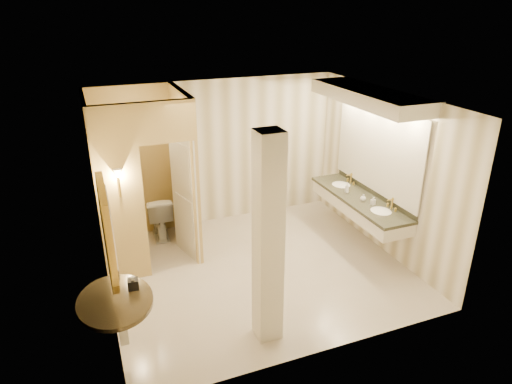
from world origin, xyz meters
TOP-DOWN VIEW (x-y plane):
  - floor at (0.00, 0.00)m, footprint 4.50×4.50m
  - ceiling at (0.00, 0.00)m, footprint 4.50×4.50m
  - wall_back at (0.00, 2.00)m, footprint 4.50×0.02m
  - wall_front at (0.00, -2.00)m, footprint 4.50×0.02m
  - wall_left at (-2.25, 0.00)m, footprint 0.02×4.00m
  - wall_right at (2.25, 0.00)m, footprint 0.02×4.00m
  - toilet_closet at (-1.12, 0.97)m, footprint 1.50×1.55m
  - wall_sconce at (-1.93, 0.43)m, footprint 0.14×0.14m
  - vanity at (1.98, 0.19)m, footprint 0.75×2.42m
  - console_shelf at (-2.21, -1.26)m, footprint 1.05×1.05m
  - pillar at (-0.45, -1.46)m, footprint 0.30×0.30m
  - tissue_box at (-2.00, -1.12)m, footprint 0.13×0.13m
  - toilet at (-1.23, 1.71)m, footprint 0.48×0.80m
  - soap_bottle_a at (1.97, -0.16)m, footprint 0.07×0.07m
  - soap_bottle_b at (1.90, 0.02)m, footprint 0.11×0.11m
  - soap_bottle_c at (1.84, 0.44)m, footprint 0.07×0.07m

SIDE VIEW (x-z plane):
  - floor at x=0.00m, z-range 0.00..0.00m
  - toilet at x=-1.23m, z-range 0.00..0.79m
  - tissue_box at x=-2.00m, z-range 0.88..1.00m
  - soap_bottle_b at x=1.90m, z-range 0.88..1.00m
  - soap_bottle_a at x=1.97m, z-range 0.88..1.01m
  - soap_bottle_c at x=1.84m, z-range 0.88..1.06m
  - console_shelf at x=-2.21m, z-range 0.36..2.33m
  - wall_back at x=0.00m, z-range 0.00..2.70m
  - wall_front at x=0.00m, z-range 0.00..2.70m
  - wall_left at x=-2.25m, z-range 0.00..2.70m
  - wall_right at x=2.25m, z-range 0.00..2.70m
  - pillar at x=-0.45m, z-range 0.00..2.70m
  - toilet_closet at x=-1.12m, z-range 0.04..2.74m
  - vanity at x=1.98m, z-range 0.58..2.67m
  - wall_sconce at x=-1.93m, z-range 1.52..1.94m
  - ceiling at x=0.00m, z-range 2.70..2.70m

